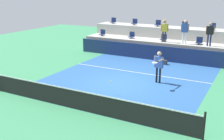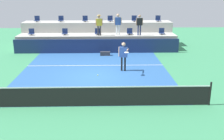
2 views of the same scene
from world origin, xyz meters
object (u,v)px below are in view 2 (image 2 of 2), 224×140
Objects in this scene: stadium_chair_lower_left at (65,32)px; tennis_ball at (98,75)px; spectator_leaning_on_rail at (118,22)px; stadium_chair_lower_far_left at (31,32)px; stadium_chair_upper_mid_left at (85,19)px; tennis_player at (124,54)px; stadium_chair_lower_far_right at (162,32)px; stadium_chair_lower_right at (130,32)px; stadium_chair_upper_mid_right at (110,19)px; equipment_bag at (105,54)px; stadium_chair_upper_far_left at (37,19)px; stadium_chair_upper_right at (134,19)px; spectator_in_grey at (139,23)px; stadium_chair_upper_far_right at (158,19)px; spectator_with_hat at (99,23)px; stadium_chair_lower_center at (98,32)px; stadium_chair_upper_left at (61,19)px.

stadium_chair_lower_left is 7.65× the size of tennis_ball.
stadium_chair_lower_far_left is at bearing 176.89° from spectator_leaning_on_rail.
stadium_chair_upper_mid_left is 0.29× the size of tennis_player.
tennis_ball is (-5.11, -8.87, -0.81)m from stadium_chair_lower_far_right.
stadium_chair_lower_right is (5.34, 0.00, 0.00)m from stadium_chair_lower_left.
stadium_chair_upper_mid_right is (-1.58, 1.80, 0.85)m from stadium_chair_lower_right.
equipment_bag is at bearing -96.80° from stadium_chair_upper_mid_right.
stadium_chair_upper_far_left is 8.53m from stadium_chair_upper_right.
stadium_chair_upper_mid_left is (4.29, 1.80, 0.85)m from stadium_chair_lower_far_left.
stadium_chair_lower_far_right is 6.75m from stadium_chair_upper_mid_left.
spectator_in_grey reaches higher than stadium_chair_lower_far_left.
spectator_leaning_on_rail is at bearing -17.37° from stadium_chair_upper_far_left.
stadium_chair_lower_far_left is 10.92m from stadium_chair_upper_far_right.
stadium_chair_upper_mid_right is (-4.25, 1.80, 0.85)m from stadium_chair_lower_far_right.
stadium_chair_lower_far_right is 7.10m from tennis_player.
spectator_leaning_on_rail is (7.07, -0.38, 0.83)m from stadium_chair_lower_far_left.
stadium_chair_upper_far_left is at bearing 131.74° from tennis_player.
stadium_chair_lower_far_left is at bearing 180.00° from stadium_chair_lower_right.
equipment_bag is at bearing -74.87° from spectator_with_hat.
stadium_chair_lower_far_left is 2.73m from stadium_chair_lower_left.
stadium_chair_lower_center is 1.00× the size of stadium_chair_lower_right.
stadium_chair_lower_far_right is at bearing -40.33° from stadium_chair_upper_right.
stadium_chair_lower_far_right is 2.91m from stadium_chair_upper_right.
tennis_player is (7.15, -6.11, -0.35)m from stadium_chair_lower_far_left.
stadium_chair_lower_center is 1.00× the size of stadium_chair_lower_far_right.
spectator_in_grey is 3.88m from equipment_bag.
tennis_ball is (-1.44, -8.49, -1.64)m from spectator_leaning_on_rail.
stadium_chair_lower_far_right is 1.00× the size of stadium_chair_upper_right.
stadium_chair_upper_right is at bearing 29.33° from stadium_chair_lower_center.
stadium_chair_lower_far_left is 8.85m from stadium_chair_upper_right.
spectator_in_grey is (-1.93, -0.38, 0.77)m from stadium_chair_lower_far_right.
stadium_chair_upper_mid_right is (3.76, 1.80, 0.85)m from stadium_chair_lower_left.
stadium_chair_upper_far_left is at bearing 162.63° from spectator_leaning_on_rail.
equipment_bag is at bearing -140.35° from stadium_chair_upper_far_right.
stadium_chair_lower_center is 1.00× the size of stadium_chair_upper_mid_right.
equipment_bag is (0.61, -2.10, -1.31)m from stadium_chair_lower_center.
stadium_chair_upper_mid_left reaches higher than tennis_player.
stadium_chair_lower_left is at bearing 147.47° from equipment_bag.
stadium_chair_upper_mid_right is 8.03m from tennis_player.
spectator_leaning_on_rail reaches higher than stadium_chair_upper_mid_left.
spectator_leaning_on_rail is at bearing 80.38° from tennis_ball.
stadium_chair_lower_far_left is at bearing 177.51° from spectator_in_grey.
tennis_player reaches higher than stadium_chair_lower_left.
equipment_bag is (-2.78, -1.72, -2.09)m from spectator_in_grey.
stadium_chair_upper_left is (2.18, 1.80, 0.85)m from stadium_chair_lower_far_left.
spectator_in_grey is (8.81, -0.38, 0.77)m from stadium_chair_lower_far_left.
stadium_chair_lower_far_left and stadium_chair_lower_right have the same top height.
stadium_chair_lower_center is 5.68m from stadium_chair_upper_far_right.
stadium_chair_upper_far_left is 1.00× the size of stadium_chair_upper_far_right.
spectator_with_hat is (-2.51, -0.38, 0.79)m from stadium_chair_lower_right.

